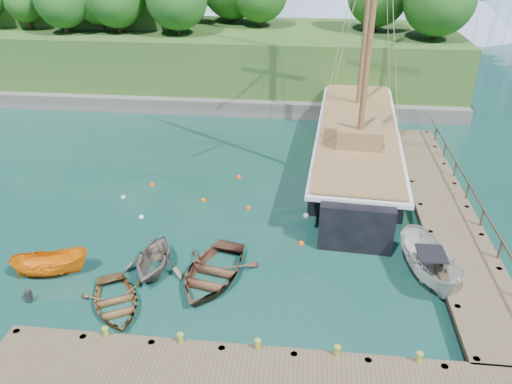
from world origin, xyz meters
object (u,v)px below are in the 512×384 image
at_px(rowboat_1, 155,271).
at_px(cabin_boat_white, 426,278).
at_px(rowboat_2, 212,279).
at_px(schooner, 356,145).
at_px(rowboat_0, 116,307).
at_px(motorboat_orange, 53,274).

xyz_separation_m(rowboat_1, cabin_boat_white, (13.07, 0.89, 0.00)).
xyz_separation_m(rowboat_2, schooner, (7.60, 14.41, 1.21)).
bearing_deg(rowboat_0, schooner, 27.76).
bearing_deg(motorboat_orange, schooner, -59.88).
bearing_deg(schooner, rowboat_1, -122.91).
bearing_deg(rowboat_2, rowboat_1, -173.71).
relative_size(rowboat_2, cabin_boat_white, 1.02).
height_order(rowboat_2, motorboat_orange, motorboat_orange).
bearing_deg(rowboat_1, schooner, 54.40).
bearing_deg(rowboat_0, cabin_boat_white, -13.53).
bearing_deg(rowboat_1, rowboat_2, -5.20).
height_order(rowboat_1, motorboat_orange, rowboat_1).
bearing_deg(rowboat_2, rowboat_0, -135.40).
bearing_deg(cabin_boat_white, motorboat_orange, 172.76).
bearing_deg(schooner, motorboat_orange, -132.08).
distance_m(rowboat_0, schooner, 20.37).
xyz_separation_m(rowboat_0, cabin_boat_white, (14.02, 3.62, 0.00)).
height_order(rowboat_1, schooner, schooner).
xyz_separation_m(rowboat_0, rowboat_2, (3.85, 2.40, 0.00)).
bearing_deg(rowboat_0, rowboat_1, 42.88).
relative_size(rowboat_0, cabin_boat_white, 0.79).
xyz_separation_m(rowboat_1, schooner, (10.50, 14.09, 1.21)).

